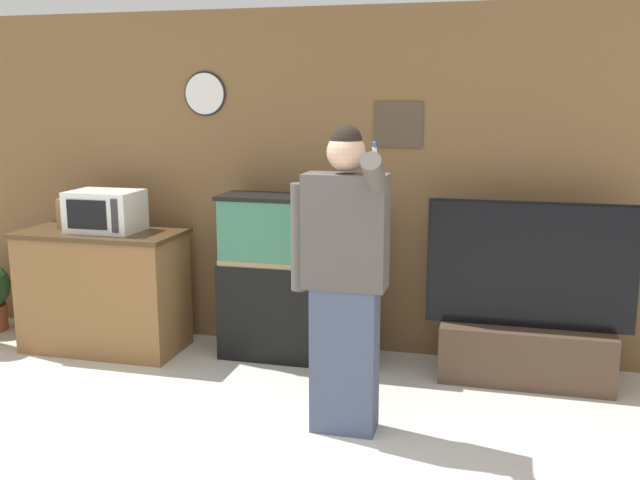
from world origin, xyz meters
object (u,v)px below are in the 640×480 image
(microwave, at_px, (105,211))
(knife_block, at_px, (66,213))
(tv_on_stand, at_px, (526,331))
(person_standing, at_px, (343,277))
(counter_island, at_px, (104,290))
(aquarium_on_stand, at_px, (297,278))

(microwave, relative_size, knife_block, 1.59)
(tv_on_stand, height_order, person_standing, person_standing)
(counter_island, bearing_deg, knife_block, 171.95)
(microwave, relative_size, person_standing, 0.29)
(knife_block, xyz_separation_m, aquarium_on_stand, (1.83, 0.12, -0.44))
(counter_island, relative_size, person_standing, 0.70)
(counter_island, bearing_deg, person_standing, -23.37)
(person_standing, bearing_deg, microwave, 155.97)
(microwave, xyz_separation_m, knife_block, (-0.36, 0.04, -0.03))
(microwave, height_order, knife_block, knife_block)
(aquarium_on_stand, distance_m, person_standing, 1.27)
(tv_on_stand, bearing_deg, person_standing, -136.27)
(counter_island, distance_m, microwave, 0.63)
(counter_island, height_order, tv_on_stand, tv_on_stand)
(counter_island, relative_size, knife_block, 3.82)
(person_standing, bearing_deg, counter_island, 156.63)
(microwave, distance_m, knife_block, 0.37)
(knife_block, bearing_deg, microwave, -5.96)
(tv_on_stand, distance_m, person_standing, 1.58)
(aquarium_on_stand, bearing_deg, tv_on_stand, -1.96)
(tv_on_stand, bearing_deg, knife_block, -178.92)
(counter_island, distance_m, aquarium_on_stand, 1.54)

